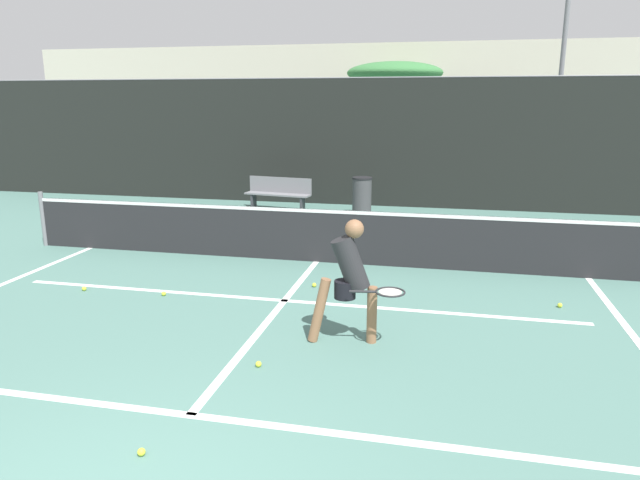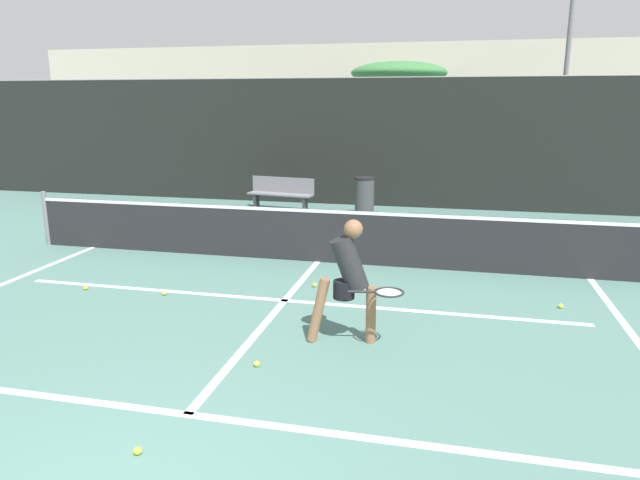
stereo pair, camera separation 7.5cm
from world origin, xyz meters
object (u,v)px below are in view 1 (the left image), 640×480
Objects in this scene: player_practicing at (350,276)px; trash_bin at (362,197)px; courtside_bench at (279,193)px; parked_car at (432,172)px.

player_practicing reaches higher than trash_bin.
player_practicing is 0.84× the size of courtside_bench.
trash_bin is (2.20, -0.21, 0.01)m from courtside_bench.
parked_car reaches higher than trash_bin.
player_practicing is at bearing -82.76° from trash_bin.
trash_bin is at bearing -107.90° from parked_car.
courtside_bench is 2.21m from trash_bin.
courtside_bench is (-3.16, 7.78, -0.35)m from player_practicing.
player_practicing reaches higher than courtside_bench.
trash_bin is at bearing 87.47° from player_practicing.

